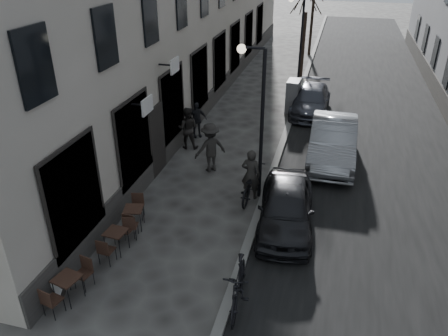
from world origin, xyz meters
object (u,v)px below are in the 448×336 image
at_px(streetlamp_near, 257,108).
at_px(bicycle, 250,183).
at_px(bistro_set_a, 68,286).
at_px(bistro_set_b, 116,239).
at_px(pedestrian_far, 196,120).
at_px(moped, 238,285).
at_px(sign_board, 55,280).
at_px(pedestrian_mid, 210,148).
at_px(car_mid, 333,141).
at_px(utility_cabinet, 293,96).
at_px(pedestrian_near, 187,128).
at_px(car_near, 286,207).
at_px(car_far, 311,100).
at_px(bistro_set_c, 134,216).
at_px(streetlamp_far, 298,35).

relative_size(streetlamp_near, bicycle, 2.47).
height_order(bistro_set_a, bistro_set_b, bistro_set_a).
distance_m(pedestrian_far, moped, 10.18).
height_order(sign_board, pedestrian_mid, pedestrian_mid).
bearing_deg(pedestrian_mid, moped, 70.84).
bearing_deg(moped, car_mid, 73.69).
distance_m(utility_cabinet, pedestrian_near, 6.65).
bearing_deg(car_near, car_mid, 71.93).
relative_size(bicycle, moped, 1.01).
xyz_separation_m(car_near, car_far, (-0.09, 10.14, -0.05)).
bearing_deg(utility_cabinet, car_near, -81.26).
distance_m(bistro_set_a, pedestrian_near, 9.03).
xyz_separation_m(sign_board, car_mid, (6.26, 9.27, 0.42)).
xyz_separation_m(bistro_set_c, pedestrian_far, (-0.28, 7.04, 0.38)).
bearing_deg(bistro_set_b, sign_board, -106.19).
bearing_deg(utility_cabinet, car_far, 3.86).
xyz_separation_m(pedestrian_far, car_far, (4.60, 4.34, -0.16)).
height_order(bistro_set_c, moped, moped).
distance_m(pedestrian_mid, moped, 6.95).
xyz_separation_m(utility_cabinet, pedestrian_near, (-3.70, -5.52, 0.09)).
distance_m(bistro_set_a, car_near, 6.41).
relative_size(utility_cabinet, pedestrian_far, 1.00).
bearing_deg(bistro_set_c, streetlamp_near, 27.42).
xyz_separation_m(bistro_set_c, car_near, (4.41, 1.24, 0.27)).
bearing_deg(streetlamp_near, bistro_set_b, -128.39).
distance_m(bistro_set_c, moped, 4.41).
xyz_separation_m(bistro_set_b, sign_board, (-0.71, -1.86, -0.02)).
distance_m(bistro_set_c, sign_board, 3.13).
distance_m(bistro_set_b, pedestrian_mid, 5.49).
relative_size(sign_board, bicycle, 0.47).
distance_m(bistro_set_a, car_far, 15.25).
height_order(utility_cabinet, moped, utility_cabinet).
xyz_separation_m(streetlamp_near, streetlamp_far, (0.00, 12.00, 0.00)).
bearing_deg(pedestrian_near, bistro_set_c, 83.04).
bearing_deg(car_near, bistro_set_a, -141.41).
height_order(streetlamp_near, car_mid, streetlamp_near).
relative_size(car_far, moped, 2.15).
distance_m(streetlamp_far, bistro_set_a, 18.45).
bearing_deg(bistro_set_a, pedestrian_far, 102.33).
distance_m(utility_cabinet, car_near, 10.18).
relative_size(streetlamp_far, car_near, 1.26).
height_order(streetlamp_far, sign_board, streetlamp_far).
bearing_deg(pedestrian_near, utility_cabinet, -133.57).
xyz_separation_m(streetlamp_near, car_mid, (2.43, 3.46, -2.35)).
bearing_deg(streetlamp_far, bistro_set_b, -101.09).
bearing_deg(sign_board, streetlamp_near, 35.67).
relative_size(pedestrian_near, car_near, 0.44).
relative_size(bistro_set_a, pedestrian_near, 0.81).
distance_m(bicycle, car_far, 8.86).
xyz_separation_m(bistro_set_a, pedestrian_mid, (1.44, 7.32, 0.53)).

